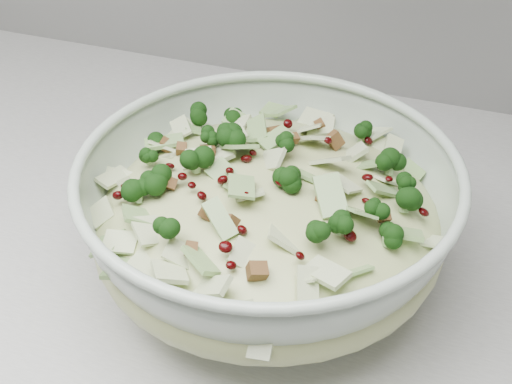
# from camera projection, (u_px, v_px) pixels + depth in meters

# --- Properties ---
(mixing_bowl) EXTENTS (0.32, 0.32, 0.13)m
(mixing_bowl) POSITION_uv_depth(u_px,v_px,m) (268.00, 222.00, 0.61)
(mixing_bowl) COLOR #B1C2B1
(mixing_bowl) RESTS_ON counter
(salad) EXTENTS (0.38, 0.38, 0.13)m
(salad) POSITION_uv_depth(u_px,v_px,m) (268.00, 203.00, 0.60)
(salad) COLOR tan
(salad) RESTS_ON mixing_bowl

